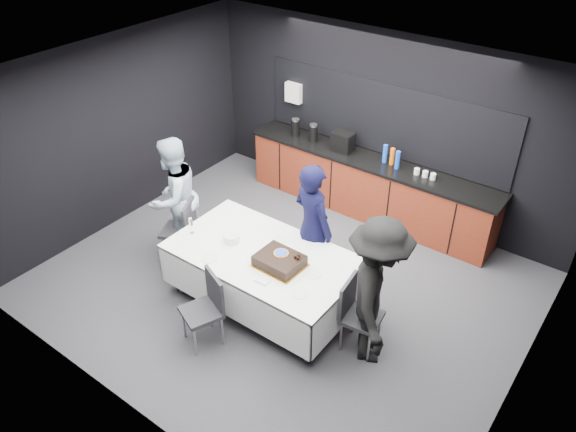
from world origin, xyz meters
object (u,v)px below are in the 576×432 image
object	(u,v)px
plate_stack	(231,238)
person_right	(377,292)
party_table	(264,262)
chair_right	(356,310)
chair_near	(207,304)
person_center	(312,227)
chair_left	(183,226)
person_left	(174,197)
cake_assembly	(280,261)
champagne_flute	(191,223)

from	to	relation	value
plate_stack	person_right	size ratio (longest dim) A/B	0.11
party_table	person_right	bearing A→B (deg)	1.86
party_table	person_right	xyz separation A→B (m)	(1.51, 0.05, 0.27)
chair_right	chair_near	xyz separation A→B (m)	(-1.41, -0.93, 0.00)
chair_near	person_center	size ratio (longest dim) A/B	0.52
plate_stack	chair_near	size ratio (longest dim) A/B	0.22
chair_left	person_left	world-z (taller)	person_left
party_table	plate_stack	bearing A→B (deg)	-173.77
party_table	person_left	bearing A→B (deg)	174.78
cake_assembly	chair_left	world-z (taller)	cake_assembly
plate_stack	champagne_flute	world-z (taller)	champagne_flute
party_table	person_left	xyz separation A→B (m)	(-1.69, 0.15, 0.23)
person_left	chair_left	bearing A→B (deg)	62.27
chair_near	person_right	world-z (taller)	person_right
cake_assembly	person_left	distance (m)	2.00
chair_left	person_right	world-z (taller)	person_right
chair_near	person_right	distance (m)	1.92
party_table	chair_left	bearing A→B (deg)	177.97
party_table	cake_assembly	distance (m)	0.37
champagne_flute	party_table	bearing A→B (deg)	12.00
plate_stack	person_right	xyz separation A→B (m)	(1.98, 0.10, 0.08)
plate_stack	chair_near	world-z (taller)	chair_near
party_table	person_left	distance (m)	1.71
chair_left	person_center	world-z (taller)	person_center
plate_stack	chair_left	size ratio (longest dim) A/B	0.22
chair_right	person_left	bearing A→B (deg)	177.90
person_left	cake_assembly	bearing A→B (deg)	80.35
champagne_flute	person_right	bearing A→B (deg)	5.93
party_table	cake_assembly	size ratio (longest dim) A/B	4.04
cake_assembly	person_center	bearing A→B (deg)	93.47
chair_near	party_table	bearing A→B (deg)	82.00
plate_stack	chair_left	bearing A→B (deg)	174.12
person_right	chair_near	bearing A→B (deg)	91.51
plate_stack	person_center	xyz separation A→B (m)	(0.72, 0.72, 0.06)
person_center	person_right	distance (m)	1.40
chair_near	cake_assembly	bearing A→B (deg)	62.38
person_center	chair_near	bearing A→B (deg)	93.56
plate_stack	chair_right	distance (m)	1.78
champagne_flute	chair_near	bearing A→B (deg)	-37.79
cake_assembly	chair_left	xyz separation A→B (m)	(-1.77, 0.13, -0.31)
cake_assembly	chair_near	world-z (taller)	cake_assembly
party_table	chair_right	distance (m)	1.29
chair_left	person_right	bearing A→B (deg)	-0.06
champagne_flute	person_center	world-z (taller)	person_center
chair_right	party_table	bearing A→B (deg)	-177.99
party_table	champagne_flute	bearing A→B (deg)	-168.00
champagne_flute	chair_left	distance (m)	0.67
party_table	champagne_flute	world-z (taller)	champagne_flute
cake_assembly	chair_right	distance (m)	1.04
person_left	chair_right	bearing A→B (deg)	84.80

